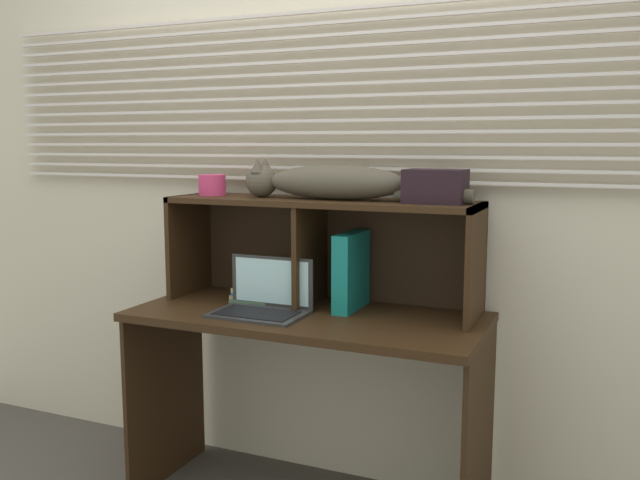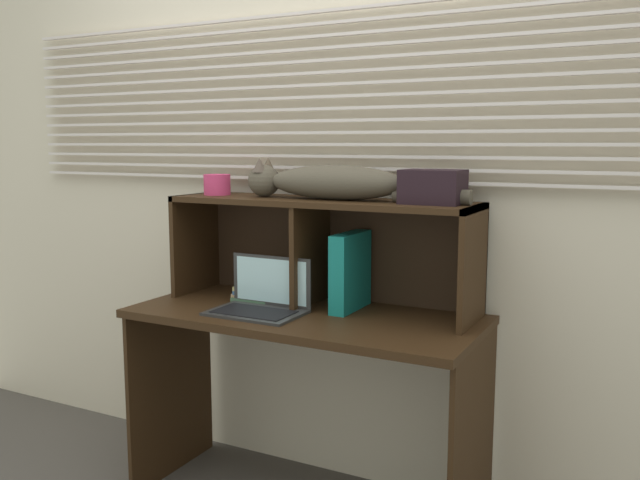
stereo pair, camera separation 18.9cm
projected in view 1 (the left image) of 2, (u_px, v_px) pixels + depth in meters
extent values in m
cube|color=beige|center=(340.00, 178.00, 2.73)|extent=(4.40, 0.04, 2.50)
cube|color=silver|center=(336.00, 180.00, 2.69)|extent=(3.23, 0.02, 0.01)
cube|color=silver|center=(336.00, 168.00, 2.68)|extent=(3.23, 0.02, 0.01)
cube|color=silver|center=(336.00, 156.00, 2.68)|extent=(3.23, 0.02, 0.01)
cube|color=silver|center=(336.00, 144.00, 2.67)|extent=(3.23, 0.02, 0.01)
cube|color=silver|center=(336.00, 133.00, 2.66)|extent=(3.23, 0.02, 0.01)
cube|color=silver|center=(336.00, 121.00, 2.66)|extent=(3.23, 0.02, 0.01)
cube|color=silver|center=(336.00, 108.00, 2.65)|extent=(3.23, 0.02, 0.01)
cube|color=silver|center=(336.00, 96.00, 2.64)|extent=(3.23, 0.02, 0.01)
cube|color=silver|center=(336.00, 84.00, 2.64)|extent=(3.23, 0.02, 0.01)
cube|color=silver|center=(336.00, 72.00, 2.63)|extent=(3.23, 0.02, 0.01)
cube|color=silver|center=(336.00, 60.00, 2.62)|extent=(3.23, 0.02, 0.01)
cube|color=silver|center=(336.00, 47.00, 2.62)|extent=(3.23, 0.02, 0.01)
cube|color=silver|center=(336.00, 35.00, 2.61)|extent=(3.23, 0.02, 0.01)
cube|color=silver|center=(336.00, 22.00, 2.60)|extent=(3.23, 0.02, 0.01)
cube|color=silver|center=(336.00, 10.00, 2.60)|extent=(3.23, 0.02, 0.01)
cube|color=#301E0F|center=(307.00, 317.00, 2.50)|extent=(1.30, 0.58, 0.03)
cube|color=#301E0F|center=(166.00, 391.00, 2.81)|extent=(0.02, 0.52, 0.74)
cube|color=#301E0F|center=(478.00, 445.00, 2.31)|extent=(0.02, 0.52, 0.74)
cube|color=#301E0F|center=(320.00, 202.00, 2.56)|extent=(1.20, 0.31, 0.02)
cube|color=#301E0F|center=(190.00, 244.00, 2.82)|extent=(0.02, 0.31, 0.41)
cube|color=#301E0F|center=(476.00, 264.00, 2.35)|extent=(0.02, 0.31, 0.41)
cube|color=#301E0F|center=(310.00, 255.00, 2.60)|extent=(0.02, 0.30, 0.39)
cube|color=#322115|center=(335.00, 247.00, 2.72)|extent=(1.20, 0.01, 0.41)
ellipsoid|color=#4F483B|center=(336.00, 182.00, 2.52)|extent=(0.55, 0.15, 0.13)
sphere|color=#4F483B|center=(262.00, 181.00, 2.65)|extent=(0.13, 0.13, 0.13)
cone|color=brown|center=(258.00, 165.00, 2.61)|extent=(0.06, 0.06, 0.06)
cone|color=brown|center=(265.00, 165.00, 2.66)|extent=(0.06, 0.06, 0.06)
cylinder|color=#4F483B|center=(434.00, 196.00, 2.38)|extent=(0.28, 0.05, 0.05)
cube|color=#2E2E2E|center=(258.00, 314.00, 2.47)|extent=(0.34, 0.23, 0.01)
cube|color=#2E2E2E|center=(272.00, 281.00, 2.55)|extent=(0.34, 0.01, 0.19)
cube|color=#B2E0EA|center=(271.00, 282.00, 2.55)|extent=(0.30, 0.00, 0.17)
cube|color=black|center=(257.00, 313.00, 2.46)|extent=(0.29, 0.16, 0.00)
cube|color=#147873|center=(351.00, 271.00, 2.54)|extent=(0.06, 0.24, 0.29)
cube|color=#43654A|center=(261.00, 298.00, 2.71)|extent=(0.16, 0.23, 0.02)
cube|color=tan|center=(261.00, 293.00, 2.72)|extent=(0.16, 0.23, 0.01)
cube|color=#345884|center=(263.00, 290.00, 2.70)|extent=(0.16, 0.23, 0.01)
cube|color=tan|center=(263.00, 287.00, 2.70)|extent=(0.16, 0.23, 0.02)
cylinder|color=#D3396C|center=(212.00, 185.00, 2.74)|extent=(0.11, 0.11, 0.08)
cube|color=black|center=(435.00, 186.00, 2.38)|extent=(0.21, 0.15, 0.12)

